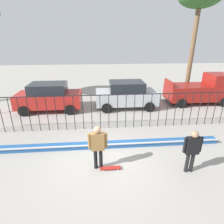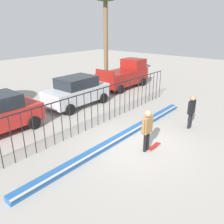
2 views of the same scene
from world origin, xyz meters
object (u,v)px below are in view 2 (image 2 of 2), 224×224
Objects in this scene: skateboarder at (147,127)px; skateboard at (154,146)px; parked_car_silver at (77,91)px; pickup_truck at (125,75)px; camera_operator at (191,109)px.

skateboarder is 1.12m from skateboard.
parked_car_silver is (1.66, 6.69, 0.91)m from skateboard.
parked_car_silver is at bearing -169.51° from pickup_truck.
skateboard is 3.11m from camera_operator.
pickup_truck reaches higher than camera_operator.
pickup_truck reaches higher than parked_car_silver.
skateboarder is 2.24× the size of skateboard.
camera_operator is at bearing 4.16° from skateboard.
parked_car_silver is at bearing -37.39° from camera_operator.
camera_operator is 0.37× the size of pickup_truck.
parked_car_silver is (-1.27, 7.05, -0.06)m from camera_operator.
pickup_truck is (4.52, 7.54, 0.00)m from camera_operator.
parked_car_silver reaches higher than camera_operator.
skateboarder is 0.42× the size of parked_car_silver.
pickup_truck reaches higher than skateboard.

